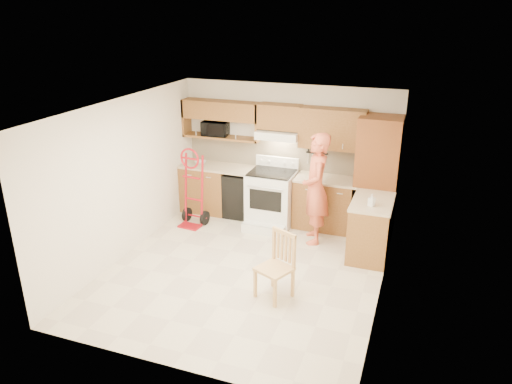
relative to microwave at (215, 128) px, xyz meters
The scene contains 28 objects.
floor 2.99m from the microwave, 56.51° to the right, with size 4.00×4.50×0.02m, color beige.
ceiling 2.65m from the microwave, 56.51° to the right, with size 4.00×4.50×0.02m, color white.
wall_back 1.44m from the microwave, ahead, with size 4.00×0.02×2.50m, color #EFE5D0.
wall_front 4.57m from the microwave, 72.38° to the right, with size 4.00×0.02×2.50m, color #EFE5D0.
wall_left 2.21m from the microwave, 106.82° to the right, with size 0.02×4.50×2.50m, color #EFE5D0.
wall_right 4.00m from the microwave, 31.60° to the right, with size 0.02×4.50×2.50m, color #EFE5D0.
backsplash 1.45m from the microwave, ahead, with size 3.92×0.03×0.55m, color beige.
lower_cab_left 1.20m from the microwave, 141.59° to the right, with size 0.90×0.60×0.90m, color brown.
dishwasher 1.34m from the microwave, 13.11° to the right, with size 0.60×0.60×0.85m, color black.
lower_cab_right 2.51m from the microwave, ahead, with size 1.14×0.60×0.90m, color brown.
countertop_left 0.73m from the microwave, 46.13° to the right, with size 1.50×0.63×0.04m, color #C1AB8B.
countertop_right 2.32m from the microwave, ahead, with size 1.14×0.63×0.04m, color #C1AB8B.
cab_return_right 3.43m from the microwave, 16.89° to the right, with size 0.60×1.00×0.90m, color brown.
countertop_return 3.29m from the microwave, 16.89° to the right, with size 0.63×1.00×0.04m, color #C1AB8B.
pantry_tall 3.09m from the microwave, ahead, with size 0.70×0.60×2.10m, color brown.
upper_cab_left 0.38m from the microwave, ahead, with size 1.50×0.33×0.34m, color brown.
upper_shelf_mw 0.20m from the microwave, ahead, with size 1.50×0.33×0.04m, color brown.
upper_cab_center 1.30m from the microwave, ahead, with size 0.76×0.33×0.44m, color brown.
upper_cab_right 2.22m from the microwave, ahead, with size 1.14×0.33×0.70m, color brown.
range_hood 1.26m from the microwave, ahead, with size 0.76×0.46×0.14m, color white.
knife_strip 1.97m from the microwave, ahead, with size 0.40×0.05×0.29m, color black, non-canonical shape.
microwave is the anchor object (origin of this frame).
range 1.64m from the microwave, 17.23° to the right, with size 0.81×1.07×1.19m, color white, non-canonical shape.
person 2.35m from the microwave, 19.09° to the right, with size 0.69×0.45×1.89m, color #D45C3E.
hand_truck 1.31m from the microwave, 97.36° to the right, with size 0.52×0.48×1.32m, color #AF121C, non-canonical shape.
dining_chair 3.49m from the microwave, 52.37° to the right, with size 0.42×0.46×0.94m, color #D5A451, non-canonical shape.
soap_bottle 3.34m from the microwave, 20.49° to the right, with size 0.09×0.09×0.19m, color white.
bowl 0.73m from the microwave, 153.66° to the right, with size 0.22×0.22×0.05m, color white.
Camera 1 is at (2.34, -6.00, 3.76)m, focal length 33.85 mm.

